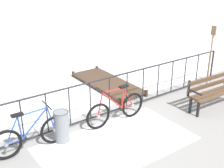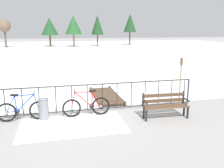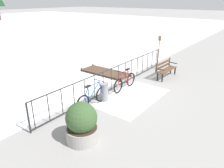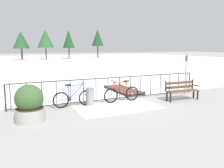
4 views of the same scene
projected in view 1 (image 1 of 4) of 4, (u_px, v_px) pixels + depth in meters
The scene contains 9 objects.
ground_plane at pixel (100, 118), 7.61m from camera, with size 160.00×160.00×0.00m, color gray.
snow_patch at pixel (117, 143), 6.51m from camera, with size 3.39×1.91×0.01m, color white.
railing_fence at pixel (100, 98), 7.40m from camera, with size 9.06×0.06×1.07m.
bicycle_near_railing at pixel (116, 109), 7.25m from camera, with size 1.71×0.52×0.97m.
bicycle_second at pixel (31, 135), 6.13m from camera, with size 1.71×0.52×0.97m.
park_bench at pixel (212, 89), 8.02m from camera, with size 1.62×0.55×0.89m.
trash_bin at pixel (62, 126), 6.47m from camera, with size 0.35×0.35×0.73m.
oar_upright at pixel (211, 53), 9.10m from camera, with size 0.04×0.16×1.98m.
wooden_dock at pixel (107, 83), 9.55m from camera, with size 1.10×2.83×0.20m.
Camera 1 is at (-3.67, -5.64, 3.68)m, focal length 47.02 mm.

